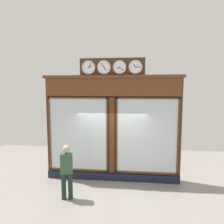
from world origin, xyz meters
The scene contains 2 objects.
shop_facade centered at (0.00, -0.12, 1.97)m, with size 4.97×0.42×4.43m.
pedestrian centered at (1.23, 1.45, 0.93)m, with size 0.40×0.30×1.69m.
Camera 1 is at (-0.81, 7.39, 3.38)m, focal length 33.72 mm.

